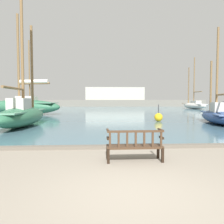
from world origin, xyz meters
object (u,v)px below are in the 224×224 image
at_px(sailboat_outer_port, 23,114).
at_px(channel_buoy, 158,117).
at_px(park_bench, 135,145).
at_px(sailboat_mid_port, 217,115).
at_px(sailboat_mid_starboard, 22,105).
at_px(sailboat_outer_starboard, 194,105).
at_px(sailboat_far_port, 30,103).

xyz_separation_m(sailboat_outer_port, channel_buoy, (9.64, 2.66, -0.45)).
height_order(park_bench, sailboat_mid_port, sailboat_mid_port).
bearing_deg(sailboat_mid_starboard, sailboat_outer_starboard, 29.36).
bearing_deg(park_bench, channel_buoy, 71.25).
relative_size(sailboat_mid_port, channel_buoy, 5.15).
bearing_deg(sailboat_outer_starboard, park_bench, -116.28).
distance_m(sailboat_mid_starboard, sailboat_far_port, 17.20).
xyz_separation_m(sailboat_outer_port, sailboat_outer_starboard, (23.74, 27.80, 0.02)).
relative_size(sailboat_far_port, channel_buoy, 9.92).
height_order(park_bench, sailboat_outer_port, sailboat_outer_port).
relative_size(sailboat_mid_port, sailboat_outer_starboard, 0.69).
bearing_deg(sailboat_mid_port, sailboat_outer_port, -175.47).
distance_m(sailboat_outer_starboard, sailboat_far_port, 32.23).
bearing_deg(sailboat_mid_starboard, park_bench, -63.30).
height_order(sailboat_mid_starboard, sailboat_outer_port, sailboat_mid_starboard).
height_order(park_bench, sailboat_mid_starboard, sailboat_mid_starboard).
xyz_separation_m(sailboat_mid_starboard, sailboat_far_port, (-4.24, 16.67, 0.13)).
bearing_deg(sailboat_far_port, sailboat_mid_starboard, -75.72).
distance_m(sailboat_mid_starboard, sailboat_mid_port, 20.90).
distance_m(sailboat_mid_port, sailboat_far_port, 35.36).
bearing_deg(park_bench, sailboat_mid_starboard, 116.70).
xyz_separation_m(sailboat_outer_starboard, sailboat_far_port, (-32.21, 0.93, 0.40)).
bearing_deg(park_bench, sailboat_mid_port, 50.75).
xyz_separation_m(sailboat_mid_port, sailboat_far_port, (-22.01, 27.67, 0.59)).
distance_m(sailboat_mid_starboard, sailboat_outer_port, 12.79).
relative_size(sailboat_mid_starboard, sailboat_far_port, 0.87).
distance_m(sailboat_outer_starboard, channel_buoy, 28.83).
height_order(sailboat_mid_port, channel_buoy, sailboat_mid_port).
xyz_separation_m(sailboat_mid_starboard, channel_buoy, (13.88, -9.41, -0.73)).
bearing_deg(sailboat_mid_port, sailboat_far_port, 128.51).
height_order(sailboat_outer_port, sailboat_far_port, sailboat_far_port).
xyz_separation_m(sailboat_mid_port, sailboat_outer_starboard, (10.20, 26.73, 0.20)).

